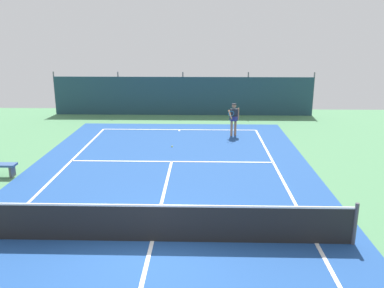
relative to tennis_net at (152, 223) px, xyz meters
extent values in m
plane|color=#4C8456|center=(0.00, 0.00, -0.51)|extent=(36.00, 36.00, 0.00)
cube|color=#1E478C|center=(0.00, 0.00, -0.51)|extent=(11.02, 26.60, 0.01)
cube|color=white|center=(0.00, 11.90, -0.50)|extent=(8.22, 0.10, 0.01)
cube|color=white|center=(4.11, 0.00, -0.50)|extent=(0.10, 23.80, 0.01)
cube|color=white|center=(0.00, 6.40, -0.50)|extent=(8.22, 0.10, 0.01)
cube|color=white|center=(0.00, 0.00, -0.50)|extent=(0.10, 12.80, 0.01)
cube|color=white|center=(0.00, 11.75, -0.50)|extent=(0.10, 0.30, 0.01)
cube|color=black|center=(0.00, 0.00, -0.04)|extent=(9.92, 0.03, 0.95)
cube|color=white|center=(0.00, 0.00, 0.46)|extent=(9.92, 0.04, 0.05)
cylinder|color=#47474C|center=(5.01, 0.00, 0.04)|extent=(0.10, 0.10, 1.10)
cube|color=#1E3D4C|center=(0.00, 15.92, 0.69)|extent=(16.22, 0.06, 2.40)
cylinder|color=#595B60|center=(-8.11, 15.98, 0.84)|extent=(0.08, 0.08, 2.70)
cylinder|color=#595B60|center=(-4.05, 15.98, 0.84)|extent=(0.08, 0.08, 2.70)
cylinder|color=#595B60|center=(0.00, 15.98, 0.84)|extent=(0.08, 0.08, 2.70)
cylinder|color=#595B60|center=(4.05, 15.98, 0.84)|extent=(0.08, 0.08, 2.70)
cylinder|color=#595B60|center=(8.11, 15.98, 0.84)|extent=(0.08, 0.08, 2.70)
cube|color=#234C1E|center=(0.00, 16.52, 0.04)|extent=(14.60, 0.70, 1.10)
cylinder|color=#9E7051|center=(2.91, 10.74, -0.10)|extent=(0.12, 0.12, 0.82)
cylinder|color=#9E7051|center=(2.71, 10.69, -0.10)|extent=(0.12, 0.12, 0.82)
cylinder|color=navy|center=(2.81, 10.71, 0.39)|extent=(0.40, 0.40, 0.22)
cube|color=#1E232D|center=(2.81, 10.71, 0.59)|extent=(0.40, 0.28, 0.56)
sphere|color=#9E7051|center=(2.81, 10.71, 1.02)|extent=(0.22, 0.22, 0.22)
cylinder|color=black|center=(2.81, 10.71, 1.11)|extent=(0.23, 0.23, 0.04)
cylinder|color=#9E7051|center=(3.03, 10.77, 0.62)|extent=(0.09, 0.09, 0.58)
cylinder|color=#9E7051|center=(2.62, 10.54, 0.62)|extent=(0.22, 0.53, 0.41)
cylinder|color=black|center=(2.64, 10.24, 0.51)|extent=(0.10, 0.27, 0.13)
torus|color=teal|center=(2.64, 10.24, 0.73)|extent=(0.33, 0.20, 0.29)
sphere|color=#CCDB33|center=(-0.15, 8.53, -0.48)|extent=(0.07, 0.07, 0.07)
sphere|color=#CCDB33|center=(3.38, 1.87, -0.48)|extent=(0.07, 0.07, 0.07)
cube|color=silver|center=(1.03, 19.27, 0.21)|extent=(1.88, 4.23, 0.80)
cube|color=#2D333D|center=(1.03, 19.27, 0.89)|extent=(1.57, 1.92, 0.56)
cylinder|color=black|center=(0.11, 20.56, -0.19)|extent=(0.23, 0.64, 0.64)
cylinder|color=black|center=(1.90, 20.59, -0.19)|extent=(0.23, 0.64, 0.64)
cylinder|color=black|center=(0.15, 17.95, -0.19)|extent=(0.23, 0.64, 0.64)
cylinder|color=black|center=(1.95, 17.99, -0.19)|extent=(0.23, 0.64, 0.64)
cube|color=#4C4C51|center=(-5.66, 4.52, -0.29)|extent=(0.08, 0.36, 0.45)
camera|label=1|loc=(1.25, -9.01, 4.58)|focal=37.42mm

